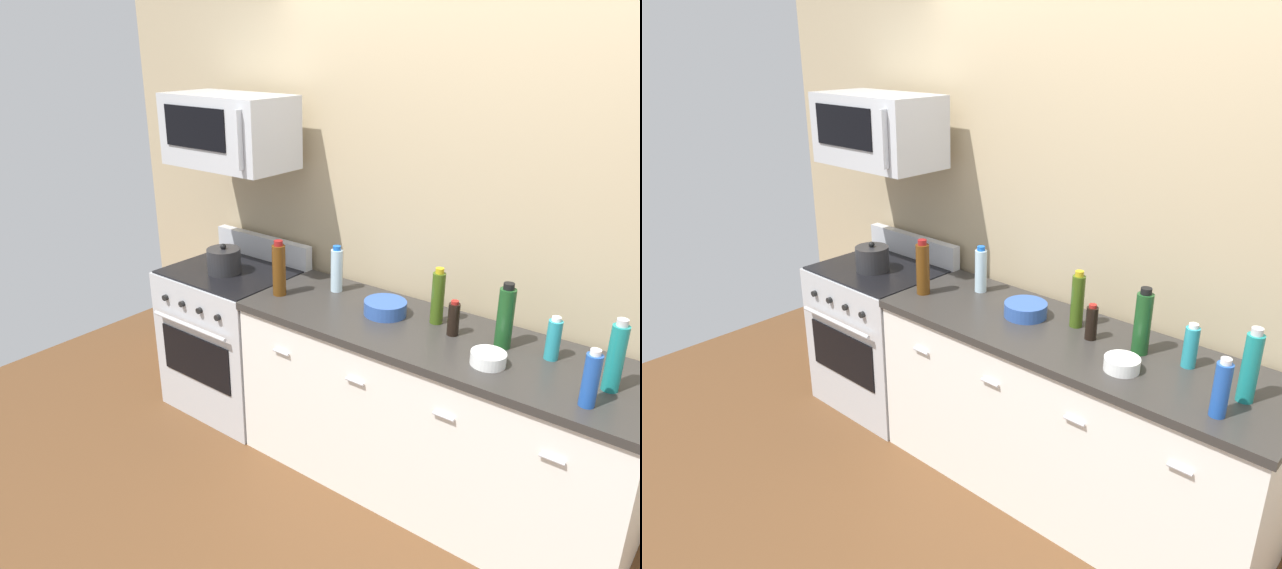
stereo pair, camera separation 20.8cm
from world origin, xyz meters
TOP-DOWN VIEW (x-y plane):
  - ground_plane at (0.00, 0.00)m, footprint 6.16×6.16m
  - back_wall at (0.00, 0.41)m, footprint 5.13×0.10m
  - counter_unit at (0.00, -0.00)m, footprint 2.04×0.66m
  - range_oven at (-1.40, 0.00)m, footprint 0.76×0.69m
  - microwave at (-1.40, 0.05)m, footprint 0.74×0.44m
  - bottle_olive_oil at (-0.06, 0.12)m, footprint 0.06×0.06m
  - bottle_soda_blue at (0.76, -0.19)m, footprint 0.06×0.06m
  - bottle_sparkling_teal at (0.80, -0.01)m, footprint 0.07×0.07m
  - bottle_wine_green at (0.31, 0.08)m, footprint 0.08×0.08m
  - bottle_water_clear at (-0.70, 0.14)m, footprint 0.07×0.07m
  - bottle_wine_amber at (-0.91, -0.09)m, footprint 0.07×0.07m
  - bottle_soy_sauce_dark at (0.07, 0.05)m, footprint 0.06×0.06m
  - bottle_dish_soap at (0.52, 0.10)m, footprint 0.06×0.06m
  - bowl_blue_mixing at (-0.31, 0.04)m, footprint 0.22×0.22m
  - bowl_white_ceramic at (0.32, -0.12)m, footprint 0.15×0.15m
  - stockpot at (-1.40, -0.05)m, footprint 0.20×0.20m

SIDE VIEW (x-z plane):
  - ground_plane at x=0.00m, z-range 0.00..0.00m
  - counter_unit at x=0.00m, z-range 0.00..0.92m
  - range_oven at x=-1.40m, z-range -0.07..1.00m
  - bowl_white_ceramic at x=0.32m, z-range 0.92..0.98m
  - bowl_blue_mixing at x=-0.31m, z-range 0.92..1.00m
  - stockpot at x=-1.40m, z-range 0.91..1.09m
  - bottle_soy_sauce_dark at x=0.07m, z-range 0.92..1.09m
  - bottle_dish_soap at x=0.52m, z-range 0.91..1.12m
  - bottle_soda_blue at x=0.76m, z-range 0.91..1.16m
  - bottle_water_clear at x=-0.70m, z-range 0.91..1.18m
  - bottle_olive_oil at x=-0.06m, z-range 0.91..1.20m
  - bottle_wine_amber at x=-0.91m, z-range 0.91..1.22m
  - bottle_sparkling_teal at x=0.80m, z-range 0.91..1.23m
  - bottle_wine_green at x=0.31m, z-range 0.91..1.23m
  - back_wall at x=0.00m, z-range 0.00..2.70m
  - microwave at x=-1.40m, z-range 1.55..1.95m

